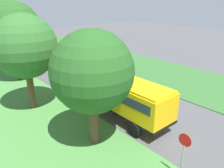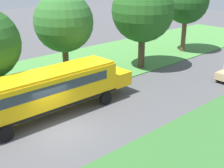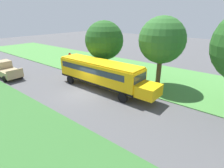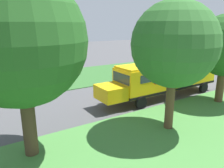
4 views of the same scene
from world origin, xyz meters
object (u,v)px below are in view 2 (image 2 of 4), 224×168
(oak_tree_roadside_mid, at_px, (63,21))
(oak_tree_across_road, at_px, (187,1))
(school_bus, at_px, (50,89))
(oak_tree_far_end, at_px, (142,10))

(oak_tree_roadside_mid, height_order, oak_tree_across_road, oak_tree_across_road)
(school_bus, xyz_separation_m, oak_tree_roadside_mid, (-4.82, 4.59, 3.47))
(oak_tree_roadside_mid, height_order, oak_tree_far_end, oak_tree_far_end)
(school_bus, distance_m, oak_tree_far_end, 13.62)
(oak_tree_roadside_mid, xyz_separation_m, oak_tree_across_road, (0.78, 16.66, 0.62))
(oak_tree_across_road, bearing_deg, oak_tree_roadside_mid, -92.69)
(oak_tree_roadside_mid, distance_m, oak_tree_across_road, 16.69)
(school_bus, height_order, oak_tree_roadside_mid, oak_tree_roadside_mid)
(school_bus, bearing_deg, oak_tree_roadside_mid, 136.38)
(school_bus, relative_size, oak_tree_roadside_mid, 1.58)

